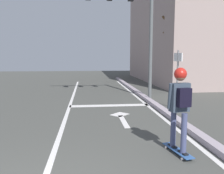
# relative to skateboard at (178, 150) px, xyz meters

# --- Properties ---
(lane_line_center) EXTENTS (0.12, 20.00, 0.01)m
(lane_line_center) POSITION_rel_skateboard_xyz_m (-2.48, 3.97, -0.06)
(lane_line_center) COLOR silver
(lane_line_center) RESTS_ON ground
(lane_line_curbside) EXTENTS (0.12, 20.00, 0.01)m
(lane_line_curbside) POSITION_rel_skateboard_xyz_m (0.60, 3.97, -0.06)
(lane_line_curbside) COLOR silver
(lane_line_curbside) RESTS_ON ground
(stop_bar) EXTENTS (3.23, 0.40, 0.01)m
(stop_bar) POSITION_rel_skateboard_xyz_m (-0.87, 4.82, -0.06)
(stop_bar) COLOR silver
(stop_bar) RESTS_ON ground
(lane_arrow_stem) EXTENTS (0.16, 1.40, 0.01)m
(lane_arrow_stem) POSITION_rel_skateboard_xyz_m (-0.71, 2.48, -0.06)
(lane_arrow_stem) COLOR silver
(lane_arrow_stem) RESTS_ON ground
(lane_arrow_head) EXTENTS (0.71, 0.71, 0.01)m
(lane_arrow_head) POSITION_rel_skateboard_xyz_m (-0.71, 3.33, -0.06)
(lane_arrow_head) COLOR silver
(lane_arrow_head) RESTS_ON ground
(curb_strip) EXTENTS (0.24, 24.00, 0.14)m
(curb_strip) POSITION_rel_skateboard_xyz_m (0.85, 3.97, 0.00)
(curb_strip) COLOR #A0949D
(curb_strip) RESTS_ON ground
(skateboard) EXTENTS (0.36, 0.89, 0.08)m
(skateboard) POSITION_rel_skateboard_xyz_m (0.00, 0.00, 0.00)
(skateboard) COLOR #305795
(skateboard) RESTS_ON ground
(skater) EXTENTS (0.45, 0.62, 1.65)m
(skater) POSITION_rel_skateboard_xyz_m (0.00, -0.02, 1.06)
(skater) COLOR #434A70
(skater) RESTS_ON skateboard
(traffic_signal_mast) EXTENTS (3.86, 0.34, 5.26)m
(traffic_signal_mast) POSITION_rel_skateboard_xyz_m (0.04, 6.32, 3.83)
(traffic_signal_mast) COLOR #545A5B
(traffic_signal_mast) RESTS_ON ground
(street_sign_post) EXTENTS (0.17, 0.43, 2.17)m
(street_sign_post) POSITION_rel_skateboard_xyz_m (1.51, 3.94, 1.35)
(street_sign_post) COLOR slate
(street_sign_post) RESTS_ON ground
(roadside_tree) EXTENTS (1.13, 1.14, 4.31)m
(roadside_tree) POSITION_rel_skateboard_xyz_m (3.23, 9.41, 1.82)
(roadside_tree) COLOR brown
(roadside_tree) RESTS_ON ground
(building_block) EXTENTS (12.06, 12.50, 8.08)m
(building_block) POSITION_rel_skateboard_xyz_m (8.78, 13.96, 3.97)
(building_block) COLOR #A28D87
(building_block) RESTS_ON ground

